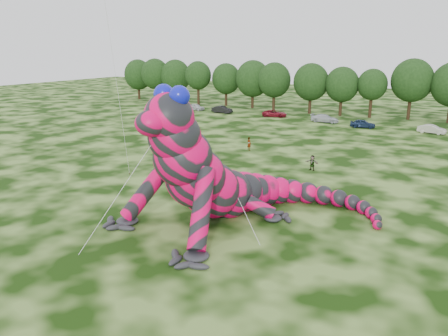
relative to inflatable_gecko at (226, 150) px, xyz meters
name	(u,v)px	position (x,y,z in m)	size (l,w,h in m)	color
ground	(179,223)	(-2.17, -3.12, -5.05)	(240.00, 240.00, 0.00)	#16330A
inflatable_gecko	(226,150)	(0.00, 0.00, 0.00)	(17.00, 20.18, 10.09)	#E70351
tree_0	(138,79)	(-56.73, 56.11, -0.29)	(6.91, 6.22, 9.51)	black
tree_1	(155,80)	(-50.53, 54.93, -0.14)	(6.74, 6.07, 9.81)	black
tree_2	(176,81)	(-45.19, 55.64, -0.22)	(7.04, 6.34, 9.64)	black
tree_3	(198,83)	(-37.89, 53.95, -0.33)	(5.81, 5.23, 9.44)	black
tree_4	(226,85)	(-31.81, 55.59, -0.52)	(6.22, 5.60, 9.06)	black
tree_5	(253,84)	(-25.30, 55.32, -0.15)	(7.16, 6.44, 9.80)	black
tree_6	(274,87)	(-19.73, 53.56, -0.30)	(6.52, 5.86, 9.49)	black
tree_7	(311,89)	(-12.25, 53.68, -0.31)	(6.68, 6.01, 9.48)	black
tree_8	(342,91)	(-6.39, 53.87, -0.57)	(6.14, 5.53, 8.94)	black
tree_9	(372,93)	(-1.11, 54.22, -0.71)	(5.27, 4.74, 8.68)	black
tree_10	(411,89)	(5.22, 55.46, 0.21)	(7.09, 6.38, 10.50)	black
car_0	(196,107)	(-33.78, 46.58, -4.39)	(1.56, 3.87, 1.32)	silver
car_1	(222,110)	(-27.09, 45.80, -4.37)	(1.44, 4.13, 1.36)	black
car_2	(275,113)	(-16.36, 46.48, -4.42)	(2.07, 4.50, 1.25)	maroon
car_3	(325,118)	(-6.59, 45.18, -4.37)	(1.88, 4.63, 1.34)	silver
car_4	(363,124)	(0.20, 43.21, -4.39)	(1.55, 3.85, 1.31)	#182948
car_5	(432,129)	(10.18, 43.34, -4.40)	(1.36, 3.91, 1.29)	beige
spectator_4	(189,123)	(-22.87, 28.28, -4.10)	(0.93, 0.60, 1.89)	gray
spectator_5	(312,163)	(1.51, 15.28, -4.24)	(1.49, 0.47, 1.61)	gray
spectator_0	(249,144)	(-8.24, 20.11, -4.22)	(0.61, 0.40, 1.66)	gray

